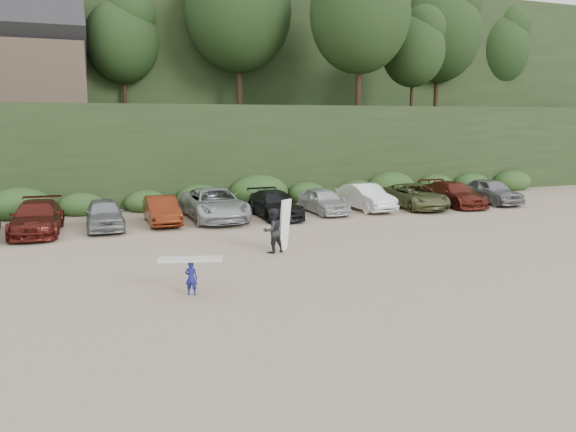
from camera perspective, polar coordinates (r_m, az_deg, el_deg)
name	(u,v)px	position (r m, az deg, el deg)	size (l,w,h in m)	color
ground	(352,262)	(20.72, 6.53, -4.63)	(120.00, 120.00, 0.00)	tan
hillside_backdrop	(167,52)	(54.73, -12.16, 15.99)	(90.00, 41.50, 28.00)	black
parked_cars	(216,207)	(28.82, -7.29, 0.96)	(36.16, 6.62, 1.63)	silver
child_surfer	(191,270)	(16.85, -9.83, -5.41)	(1.95, 1.03, 1.12)	navy
adult_surfer	(274,230)	(21.81, -1.45, -1.45)	(1.36, 0.85, 2.06)	black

